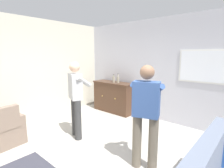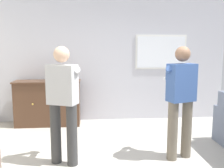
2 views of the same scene
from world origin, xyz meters
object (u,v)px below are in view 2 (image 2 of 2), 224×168
(sideboard_cabinet, at_px, (48,103))
(person_standing_right, at_px, (180,97))
(person_standing_left, at_px, (63,100))
(bottle_liquor_amber, at_px, (48,76))
(bottle_wine_green, at_px, (55,76))

(sideboard_cabinet, xyz_separation_m, person_standing_right, (2.24, -1.83, 0.45))
(person_standing_left, bearing_deg, bottle_liquor_amber, 105.31)
(bottle_liquor_amber, height_order, person_standing_right, person_standing_right)
(bottle_wine_green, bearing_deg, bottle_liquor_amber, -158.67)
(bottle_wine_green, xyz_separation_m, person_standing_right, (2.07, -1.85, -0.13))
(person_standing_left, distance_m, person_standing_right, 1.70)
(bottle_liquor_amber, bearing_deg, person_standing_right, -39.21)
(sideboard_cabinet, distance_m, person_standing_right, 2.93)
(sideboard_cabinet, relative_size, person_standing_right, 0.83)
(sideboard_cabinet, distance_m, bottle_liquor_amber, 0.58)
(bottle_wine_green, distance_m, person_standing_right, 2.78)
(person_standing_left, bearing_deg, sideboard_cabinet, 106.12)
(person_standing_left, bearing_deg, person_standing_right, 1.56)
(bottle_wine_green, xyz_separation_m, person_standing_left, (0.37, -1.90, -0.13))
(person_standing_left, relative_size, person_standing_right, 1.00)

